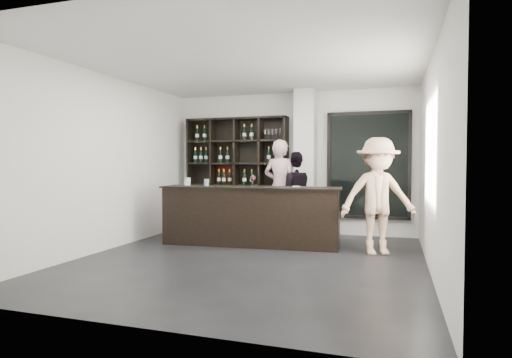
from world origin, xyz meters
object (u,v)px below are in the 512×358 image
(tasting_counter, at_px, (250,216))
(wine_shelf, at_px, (237,175))
(customer, at_px, (378,196))
(taster_black, at_px, (297,193))
(taster_pink, at_px, (280,187))

(tasting_counter, bearing_deg, wine_shelf, 114.18)
(tasting_counter, xyz_separation_m, customer, (2.15, -0.05, 0.40))
(wine_shelf, bearing_deg, taster_black, -7.02)
(taster_black, bearing_deg, taster_pink, -5.62)
(wine_shelf, height_order, tasting_counter, wine_shelf)
(taster_pink, bearing_deg, taster_black, -172.36)
(tasting_counter, height_order, taster_pink, taster_pink)
(taster_pink, xyz_separation_m, taster_black, (0.34, 0.00, -0.11))
(wine_shelf, xyz_separation_m, taster_pink, (1.00, -0.17, -0.24))
(taster_pink, bearing_deg, customer, 152.95)
(taster_black, bearing_deg, tasting_counter, 61.81)
(tasting_counter, bearing_deg, taster_black, 62.97)
(wine_shelf, bearing_deg, customer, -27.18)
(tasting_counter, relative_size, taster_black, 1.86)
(tasting_counter, xyz_separation_m, taster_black, (0.54, 1.30, 0.33))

